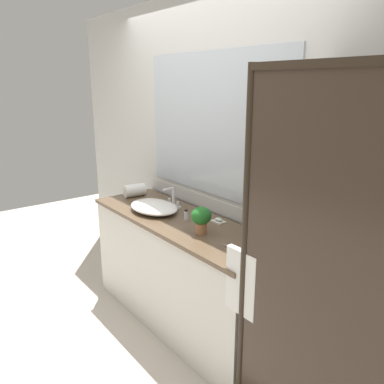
% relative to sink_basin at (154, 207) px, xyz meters
% --- Properties ---
extents(ground_plane, '(8.00, 8.00, 0.00)m').
position_rel_sink_basin_xyz_m(ground_plane, '(0.29, 0.05, -0.94)').
color(ground_plane, beige).
extents(wall_back_with_mirror, '(4.40, 0.06, 2.60)m').
position_rel_sink_basin_xyz_m(wall_back_with_mirror, '(0.29, 0.40, 0.37)').
color(wall_back_with_mirror, silver).
rests_on(wall_back_with_mirror, ground_plane).
extents(vanity_cabinet, '(1.80, 0.58, 0.90)m').
position_rel_sink_basin_xyz_m(vanity_cabinet, '(0.29, 0.06, -0.49)').
color(vanity_cabinet, silver).
rests_on(vanity_cabinet, ground_plane).
extents(shower_enclosure, '(1.20, 0.59, 2.00)m').
position_rel_sink_basin_xyz_m(shower_enclosure, '(1.56, -0.13, 0.08)').
color(shower_enclosure, '#2D2319').
rests_on(shower_enclosure, ground_plane).
extents(sink_basin, '(0.47, 0.34, 0.07)m').
position_rel_sink_basin_xyz_m(sink_basin, '(0.00, 0.00, 0.00)').
color(sink_basin, white).
rests_on(sink_basin, vanity_cabinet).
extents(faucet, '(0.17, 0.12, 0.17)m').
position_rel_sink_basin_xyz_m(faucet, '(0.00, 0.19, 0.02)').
color(faucet, silver).
rests_on(faucet, vanity_cabinet).
extents(potted_plant, '(0.14, 0.14, 0.19)m').
position_rel_sink_basin_xyz_m(potted_plant, '(0.61, 0.00, 0.08)').
color(potted_plant, '#B77A51').
rests_on(potted_plant, vanity_cabinet).
extents(soap_dish, '(0.10, 0.07, 0.04)m').
position_rel_sink_basin_xyz_m(soap_dish, '(0.52, 0.24, -0.02)').
color(soap_dish, silver).
rests_on(soap_dish, vanity_cabinet).
extents(amenity_bottle_body_wash, '(0.03, 0.03, 0.08)m').
position_rel_sink_basin_xyz_m(amenity_bottle_body_wash, '(0.33, 0.08, 0.00)').
color(amenity_bottle_body_wash, silver).
rests_on(amenity_bottle_body_wash, vanity_cabinet).
extents(amenity_bottle_conditioner, '(0.03, 0.03, 0.07)m').
position_rel_sink_basin_xyz_m(amenity_bottle_conditioner, '(0.98, 0.19, -0.00)').
color(amenity_bottle_conditioner, silver).
rests_on(amenity_bottle_conditioner, vanity_cabinet).
extents(rolled_towel_near_edge, '(0.14, 0.20, 0.12)m').
position_rel_sink_basin_xyz_m(rolled_towel_near_edge, '(-0.47, 0.09, 0.02)').
color(rolled_towel_near_edge, white).
rests_on(rolled_towel_near_edge, vanity_cabinet).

